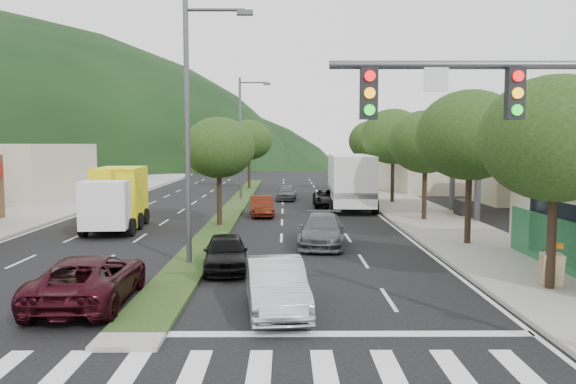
{
  "coord_description": "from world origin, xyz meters",
  "views": [
    {
      "loc": [
        3.69,
        -13.24,
        4.69
      ],
      "look_at": [
        3.83,
        13.89,
        2.32
      ],
      "focal_mm": 35.0,
      "sensor_mm": 36.0,
      "label": 1
    }
  ],
  "objects_px": {
    "tree_med_near": "(219,148)",
    "tree_r_a": "(556,139)",
    "tree_r_d": "(393,137)",
    "tree_r_e": "(373,141)",
    "suv_maroon": "(89,279)",
    "box_truck": "(118,200)",
    "sedan_silver": "(276,286)",
    "tree_r_c": "(426,142)",
    "motorhome": "(350,180)",
    "streetlight_near": "(193,119)",
    "tree_med_far": "(249,140)",
    "a_frame_sign": "(552,266)",
    "car_queue_d": "(329,198)",
    "car_queue_e": "(287,193)",
    "tree_r_b": "(470,135)",
    "car_queue_b": "(322,230)",
    "traffic_signal": "(541,145)",
    "car_queue_c": "(261,206)",
    "streetlight_mid": "(243,132)",
    "car_queue_a": "(226,253)"
  },
  "relations": [
    {
      "from": "tree_med_near",
      "to": "car_queue_c",
      "type": "xyz_separation_m",
      "value": [
        2.16,
        4.56,
        -3.78
      ]
    },
    {
      "from": "tree_r_e",
      "to": "tree_med_near",
      "type": "height_order",
      "value": "tree_r_e"
    },
    {
      "from": "sedan_silver",
      "to": "tree_r_d",
      "type": "bearing_deg",
      "value": 66.78
    },
    {
      "from": "car_queue_d",
      "to": "streetlight_near",
      "type": "bearing_deg",
      "value": -108.3
    },
    {
      "from": "tree_r_d",
      "to": "a_frame_sign",
      "type": "xyz_separation_m",
      "value": [
        0.18,
        -25.74,
        -4.4
      ]
    },
    {
      "from": "tree_med_far",
      "to": "a_frame_sign",
      "type": "relative_size",
      "value": 4.9
    },
    {
      "from": "sedan_silver",
      "to": "box_truck",
      "type": "xyz_separation_m",
      "value": [
        -8.89,
        15.14,
        0.85
      ]
    },
    {
      "from": "car_queue_c",
      "to": "a_frame_sign",
      "type": "height_order",
      "value": "a_frame_sign"
    },
    {
      "from": "motorhome",
      "to": "streetlight_mid",
      "type": "bearing_deg",
      "value": 146.36
    },
    {
      "from": "streetlight_near",
      "to": "tree_med_far",
      "type": "bearing_deg",
      "value": 90.33
    },
    {
      "from": "suv_maroon",
      "to": "car_queue_e",
      "type": "relative_size",
      "value": 1.41
    },
    {
      "from": "tree_r_b",
      "to": "tree_r_c",
      "type": "relative_size",
      "value": 1.07
    },
    {
      "from": "traffic_signal",
      "to": "car_queue_e",
      "type": "xyz_separation_m",
      "value": [
        -5.22,
        34.1,
        -4.01
      ]
    },
    {
      "from": "tree_r_b",
      "to": "tree_r_c",
      "type": "distance_m",
      "value": 8.01
    },
    {
      "from": "tree_med_far",
      "to": "car_queue_b",
      "type": "distance_m",
      "value": 32.6
    },
    {
      "from": "car_queue_a",
      "to": "car_queue_d",
      "type": "xyz_separation_m",
      "value": [
        5.37,
        20.43,
        -0.02
      ]
    },
    {
      "from": "streetlight_mid",
      "to": "tree_r_a",
      "type": "bearing_deg",
      "value": -67.87
    },
    {
      "from": "car_queue_d",
      "to": "a_frame_sign",
      "type": "distance_m",
      "value": 23.9
    },
    {
      "from": "car_queue_b",
      "to": "tree_med_near",
      "type": "bearing_deg",
      "value": 138.37
    },
    {
      "from": "tree_r_d",
      "to": "a_frame_sign",
      "type": "relative_size",
      "value": 5.06
    },
    {
      "from": "car_queue_d",
      "to": "traffic_signal",
      "type": "bearing_deg",
      "value": -85.25
    },
    {
      "from": "tree_r_e",
      "to": "suv_maroon",
      "type": "height_order",
      "value": "tree_r_e"
    },
    {
      "from": "traffic_signal",
      "to": "tree_med_far",
      "type": "relative_size",
      "value": 1.01
    },
    {
      "from": "tree_r_c",
      "to": "car_queue_d",
      "type": "relative_size",
      "value": 1.37
    },
    {
      "from": "car_queue_e",
      "to": "motorhome",
      "type": "height_order",
      "value": "motorhome"
    },
    {
      "from": "box_truck",
      "to": "tree_r_a",
      "type": "bearing_deg",
      "value": 138.02
    },
    {
      "from": "car_queue_e",
      "to": "tree_r_a",
      "type": "bearing_deg",
      "value": -69.66
    },
    {
      "from": "tree_r_e",
      "to": "suv_maroon",
      "type": "relative_size",
      "value": 1.27
    },
    {
      "from": "motorhome",
      "to": "streetlight_near",
      "type": "bearing_deg",
      "value": -110.82
    },
    {
      "from": "tree_r_e",
      "to": "sedan_silver",
      "type": "distance_m",
      "value": 39.11
    },
    {
      "from": "tree_r_c",
      "to": "motorhome",
      "type": "bearing_deg",
      "value": 117.18
    },
    {
      "from": "streetlight_mid",
      "to": "a_frame_sign",
      "type": "bearing_deg",
      "value": -67.38
    },
    {
      "from": "tree_r_a",
      "to": "tree_r_c",
      "type": "distance_m",
      "value": 16.0
    },
    {
      "from": "traffic_signal",
      "to": "tree_med_near",
      "type": "relative_size",
      "value": 1.16
    },
    {
      "from": "tree_r_b",
      "to": "suv_maroon",
      "type": "height_order",
      "value": "tree_r_b"
    },
    {
      "from": "motorhome",
      "to": "a_frame_sign",
      "type": "height_order",
      "value": "motorhome"
    },
    {
      "from": "tree_r_d",
      "to": "tree_med_near",
      "type": "distance_m",
      "value": 16.99
    },
    {
      "from": "tree_r_e",
      "to": "sedan_silver",
      "type": "xyz_separation_m",
      "value": [
        -8.57,
        -37.93,
        -4.16
      ]
    },
    {
      "from": "tree_r_e",
      "to": "car_queue_a",
      "type": "xyz_separation_m",
      "value": [
        -10.5,
        -32.87,
        -4.22
      ]
    },
    {
      "from": "tree_r_a",
      "to": "motorhome",
      "type": "distance_m",
      "value": 23.51
    },
    {
      "from": "tree_r_e",
      "to": "streetlight_near",
      "type": "relative_size",
      "value": 0.67
    },
    {
      "from": "tree_r_e",
      "to": "sedan_silver",
      "type": "relative_size",
      "value": 1.52
    },
    {
      "from": "tree_r_a",
      "to": "suv_maroon",
      "type": "height_order",
      "value": "tree_r_a"
    },
    {
      "from": "tree_r_d",
      "to": "motorhome",
      "type": "xyz_separation_m",
      "value": [
        -3.63,
        -2.94,
        -3.14
      ]
    },
    {
      "from": "tree_med_near",
      "to": "tree_r_a",
      "type": "bearing_deg",
      "value": -49.4
    },
    {
      "from": "tree_med_near",
      "to": "car_queue_d",
      "type": "bearing_deg",
      "value": 54.31
    },
    {
      "from": "tree_r_d",
      "to": "tree_r_a",
      "type": "bearing_deg",
      "value": -90.0
    },
    {
      "from": "tree_r_c",
      "to": "car_queue_d",
      "type": "height_order",
      "value": "tree_r_c"
    },
    {
      "from": "tree_r_c",
      "to": "car_queue_a",
      "type": "bearing_deg",
      "value": -129.21
    },
    {
      "from": "car_queue_c",
      "to": "a_frame_sign",
      "type": "relative_size",
      "value": 2.79
    }
  ]
}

